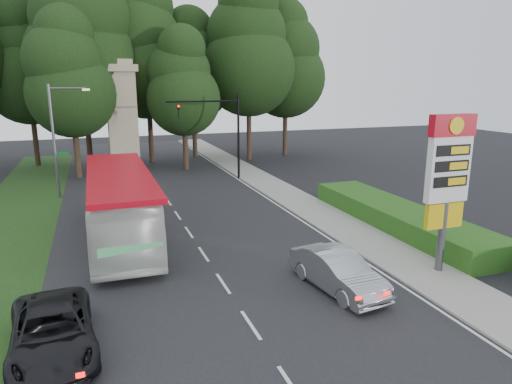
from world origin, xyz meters
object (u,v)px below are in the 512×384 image
object	(u,v)px
sedan_silver	(338,271)
suv_charcoal	(52,331)
traffic_signal_mast	(223,125)
monument	(122,117)
streetlight_signs	(57,136)
transit_bus	(121,205)
gas_station_pylon	(448,172)

from	to	relation	value
sedan_silver	suv_charcoal	world-z (taller)	sedan_silver
sedan_silver	traffic_signal_mast	bearing A→B (deg)	78.38
monument	sedan_silver	distance (m)	29.03
streetlight_signs	suv_charcoal	bearing A→B (deg)	-87.85
suv_charcoal	sedan_silver	bearing A→B (deg)	0.64
streetlight_signs	transit_bus	xyz separation A→B (m)	(3.49, -10.68, -2.64)
streetlight_signs	sedan_silver	size ratio (longest dim) A/B	1.68
transit_bus	sedan_silver	bearing A→B (deg)	-49.76
suv_charcoal	gas_station_pylon	bearing A→B (deg)	-0.97
sedan_silver	monument	bearing A→B (deg)	94.72
monument	sedan_silver	bearing A→B (deg)	-77.60
gas_station_pylon	traffic_signal_mast	distance (m)	22.29
traffic_signal_mast	transit_bus	world-z (taller)	traffic_signal_mast
traffic_signal_mast	monument	size ratio (longest dim) A/B	0.72
suv_charcoal	monument	bearing A→B (deg)	77.09
sedan_silver	transit_bus	bearing A→B (deg)	121.61
traffic_signal_mast	transit_bus	size ratio (longest dim) A/B	0.56
gas_station_pylon	traffic_signal_mast	xyz separation A→B (m)	(-3.52, 22.00, 0.22)
gas_station_pylon	streetlight_signs	world-z (taller)	streetlight_signs
streetlight_signs	sedan_silver	bearing A→B (deg)	-60.91
traffic_signal_mast	sedan_silver	bearing A→B (deg)	-93.93
gas_station_pylon	traffic_signal_mast	world-z (taller)	traffic_signal_mast
traffic_signal_mast	sedan_silver	world-z (taller)	traffic_signal_mast
sedan_silver	suv_charcoal	xyz separation A→B (m)	(-10.37, -0.96, -0.06)
gas_station_pylon	suv_charcoal	bearing A→B (deg)	-176.30
transit_bus	sedan_silver	xyz separation A→B (m)	(7.67, -9.37, -1.01)
streetlight_signs	suv_charcoal	distance (m)	21.35
transit_bus	suv_charcoal	world-z (taller)	transit_bus
transit_bus	suv_charcoal	distance (m)	10.73
traffic_signal_mast	suv_charcoal	distance (m)	26.19
streetlight_signs	transit_bus	size ratio (longest dim) A/B	0.62
traffic_signal_mast	transit_bus	xyz separation A→B (m)	(-9.18, -12.67, -2.88)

